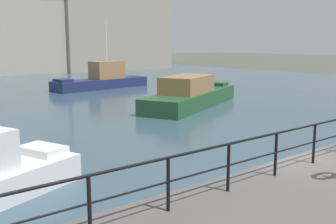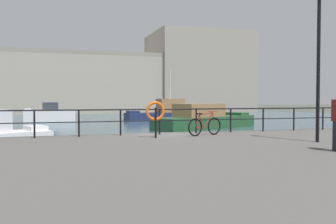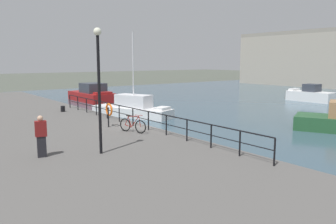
{
  "view_description": "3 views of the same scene",
  "coord_description": "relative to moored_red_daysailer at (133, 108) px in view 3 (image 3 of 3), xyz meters",
  "views": [
    {
      "loc": [
        -9.47,
        -6.34,
        4.13
      ],
      "look_at": [
        -0.05,
        5.57,
        1.48
      ],
      "focal_mm": 42.36,
      "sensor_mm": 36.0,
      "label": 1
    },
    {
      "loc": [
        -4.43,
        -15.77,
        2.45
      ],
      "look_at": [
        1.39,
        2.86,
        1.77
      ],
      "focal_mm": 40.06,
      "sensor_mm": 36.0,
      "label": 2
    },
    {
      "loc": [
        16.98,
        -11.2,
        4.82
      ],
      "look_at": [
        -0.49,
        2.18,
        1.48
      ],
      "focal_mm": 36.33,
      "sensor_mm": 36.0,
      "label": 3
    }
  ],
  "objects": [
    {
      "name": "ground_plane",
      "position": [
        8.06,
        -4.12,
        -0.71
      ],
      "size": [
        240.0,
        240.0,
        0.0
      ],
      "primitive_type": "plane",
      "color": "#4C5147"
    },
    {
      "name": "quay_promenade",
      "position": [
        8.06,
        -10.62,
        -0.22
      ],
      "size": [
        56.0,
        13.0,
        0.97
      ],
      "primitive_type": "cube",
      "color": "#565451",
      "rests_on": "ground_plane"
    },
    {
      "name": "moored_red_daysailer",
      "position": [
        0.0,
        0.0,
        0.0
      ],
      "size": [
        7.71,
        4.52,
        7.2
      ],
      "rotation": [
        0.0,
        0.0,
        0.36
      ],
      "color": "white",
      "rests_on": "water_basin"
    },
    {
      "name": "moored_white_yacht",
      "position": [
        3.44,
        22.57,
        0.05
      ],
      "size": [
        5.33,
        2.32,
        2.07
      ],
      "rotation": [
        0.0,
        0.0,
        3.17
      ],
      "color": "white",
      "rests_on": "water_basin"
    },
    {
      "name": "moored_small_launch",
      "position": [
        -12.67,
        2.05,
        0.11
      ],
      "size": [
        7.14,
        3.02,
        2.17
      ],
      "rotation": [
        0.0,
        0.0,
        0.02
      ],
      "color": "maroon",
      "rests_on": "water_basin"
    },
    {
      "name": "quay_railing",
      "position": [
        7.96,
        -4.87,
        1.0
      ],
      "size": [
        19.81,
        0.07,
        1.08
      ],
      "color": "black",
      "rests_on": "quay_promenade"
    },
    {
      "name": "parked_bicycle",
      "position": [
        9.58,
        -5.88,
        0.65
      ],
      "size": [
        1.69,
        0.66,
        0.98
      ],
      "rotation": [
        0.0,
        0.0,
        0.35
      ],
      "color": "black",
      "rests_on": "quay_promenade"
    },
    {
      "name": "mooring_bollard",
      "position": [
        -0.09,
        -6.15,
        0.48
      ],
      "size": [
        0.32,
        0.32,
        0.44
      ],
      "primitive_type": "cylinder",
      "color": "black",
      "rests_on": "quay_promenade"
    },
    {
      "name": "life_ring_stand",
      "position": [
        7.42,
        -6.16,
        1.24
      ],
      "size": [
        0.75,
        0.16,
        1.4
      ],
      "color": "black",
      "rests_on": "quay_promenade"
    },
    {
      "name": "quay_lamp_post",
      "position": [
        12.38,
        -9.15,
        3.51
      ],
      "size": [
        0.32,
        0.32,
        5.15
      ],
      "color": "black",
      "rests_on": "quay_promenade"
    },
    {
      "name": "standing_person",
      "position": [
        11.41,
        -11.28,
        1.13
      ],
      "size": [
        0.37,
        0.49,
        1.69
      ],
      "rotation": [
        0.0,
        0.0,
        2.93
      ],
      "color": "black",
      "rests_on": "quay_promenade"
    }
  ]
}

